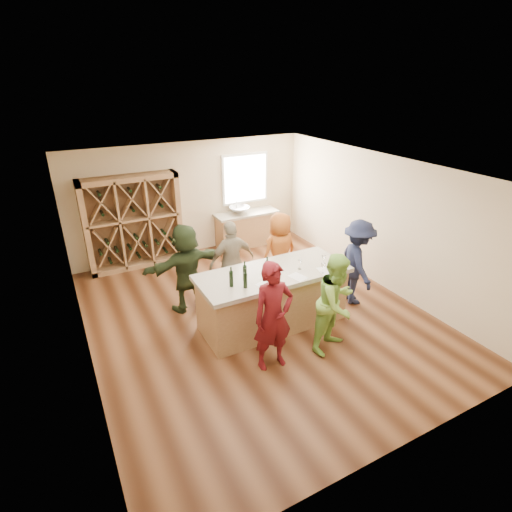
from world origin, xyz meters
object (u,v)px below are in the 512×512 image
wine_bottle_e (267,269)px  person_near_right (337,303)px  sink (240,210)px  person_server (357,262)px  person_far_right (280,251)px  wine_bottle_a (231,279)px  person_far_mid (232,261)px  person_far_left (186,268)px  wine_bottle_b (245,280)px  person_near_left (273,317)px  wine_rack (133,223)px  tasting_counter_base (273,300)px  wine_bottle_c (245,273)px

wine_bottle_e → person_near_right: size_ratio=0.17×
wine_bottle_e → sink: bearing=71.2°
person_server → person_far_right: 1.61m
sink → wine_bottle_a: 4.21m
person_far_mid → person_far_left: person_far_left is taller
wine_bottle_b → person_far_mid: person_far_mid is taller
person_near_left → person_near_right: 1.14m
wine_rack → tasting_counter_base: size_ratio=0.85×
person_server → sink: bearing=31.2°
wine_bottle_a → tasting_counter_base: bearing=9.3°
person_near_right → person_server: (1.31, 1.02, 0.01)m
wine_bottle_c → person_near_right: bearing=-41.6°
sink → person_near_left: 4.87m
wine_bottle_e → wine_bottle_c: bearing=170.0°
sink → person_far_mid: size_ratio=0.32×
wine_rack → person_far_right: (2.46, -2.51, -0.26)m
person_near_left → wine_bottle_c: bearing=93.2°
person_server → person_far_mid: bearing=78.5°
tasting_counter_base → person_near_right: 1.28m
person_near_right → person_far_mid: bearing=89.9°
wine_bottle_e → person_far_left: bearing=125.1°
person_server → person_far_left: size_ratio=0.99×
wine_rack → tasting_counter_base: bearing=-65.9°
tasting_counter_base → wine_bottle_b: 1.03m
wine_bottle_a → person_near_left: 0.96m
sink → wine_bottle_c: wine_bottle_c is taller
sink → wine_bottle_c: 4.01m
wine_bottle_e → person_far_mid: (-0.06, 1.31, -0.39)m
person_server → person_far_mid: (-2.14, 1.25, -0.03)m
wine_rack → person_near_right: 5.23m
person_server → wine_bottle_b: bearing=113.6°
wine_bottle_a → sink: bearing=62.5°
person_near_right → person_far_left: (-1.75, 2.35, 0.02)m
tasting_counter_base → person_server: bearing=-2.2°
wine_bottle_c → wine_bottle_e: size_ratio=0.92×
sink → person_far_left: person_far_left is taller
person_near_left → wine_bottle_e: bearing=69.1°
wine_bottle_c → person_near_left: person_near_left is taller
wine_bottle_c → wine_bottle_e: wine_bottle_e is taller
wine_bottle_a → person_near_right: person_near_right is taller
wine_rack → person_near_right: wine_rack is taller
person_server → person_far_right: (-1.05, 1.22, -0.03)m
sink → person_server: (0.81, -3.66, -0.14)m
wine_bottle_e → person_server: size_ratio=0.17×
person_near_right → person_far_left: size_ratio=0.98×
person_far_mid → person_near_left: bearing=78.3°
wine_bottle_e → person_far_left: size_ratio=0.17×
wine_rack → wine_bottle_e: 4.05m
person_near_right → person_far_mid: person_near_right is taller
wine_rack → person_far_left: 2.45m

